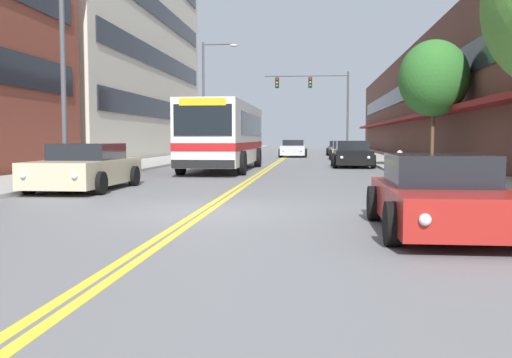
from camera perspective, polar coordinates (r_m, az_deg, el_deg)
The scene contains 18 objects.
ground_plane at distance 48.78m, azimuth 3.15°, elevation 2.34°, with size 240.00×240.00×0.00m, color slate.
sidewalk_left at distance 49.68m, azimuth -5.41°, elevation 2.43°, with size 3.80×106.00×0.12m.
sidewalk_right at distance 48.99m, azimuth 11.84°, elevation 2.34°, with size 3.80×106.00×0.12m.
centre_line at distance 48.78m, azimuth 3.15°, elevation 2.35°, with size 0.34×106.00×0.01m.
storefront_row_right at distance 50.06m, azimuth 18.96°, elevation 7.02°, with size 9.10×68.00×8.48m.
city_bus at distance 27.07m, azimuth -3.10°, elevation 4.59°, with size 2.85×10.82×3.07m.
car_beige_parked_left_near at distance 17.50m, azimuth -16.65°, elevation 1.05°, with size 2.21×4.77×1.36m.
car_charcoal_parked_left_mid at distance 43.37m, azimuth -3.01°, elevation 2.89°, with size 1.97×4.30×1.22m.
car_red_parked_right_foreground at distance 9.68m, azimuth 17.90°, elevation -1.66°, with size 2.05×4.23×1.26m.
car_black_parked_right_mid at distance 30.13m, azimuth 9.61°, elevation 2.40°, with size 2.12×4.17×1.38m.
car_champagne_parked_right_far at distance 40.38m, azimuth 8.81°, elevation 2.77°, with size 2.03×4.33×1.27m.
car_dark_grey_parked_right_end at distance 50.60m, azimuth 8.24°, elevation 3.03°, with size 2.07×4.38×1.26m.
car_silver_moving_lead at distance 45.63m, azimuth 3.75°, elevation 3.02°, with size 2.17×4.39×1.36m.
traffic_signal_mast at distance 51.34m, azimuth 6.44°, elevation 8.30°, with size 7.45×0.38×7.37m.
street_lamp_left_near at distance 18.52m, azimuth -18.05°, elevation 13.83°, with size 2.04×0.28×7.97m.
street_lamp_left_far at distance 39.53m, azimuth -4.80°, elevation 8.84°, with size 2.44×0.28×8.01m.
street_tree_right_mid at distance 28.43m, azimuth 17.35°, elevation 9.59°, with size 3.25×3.25×5.99m.
fire_hydrant at distance 25.39m, azimuth 14.15°, elevation 1.82°, with size 0.35×0.27×0.87m.
Camera 1 is at (2.27, -11.70, 1.53)m, focal length 40.00 mm.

